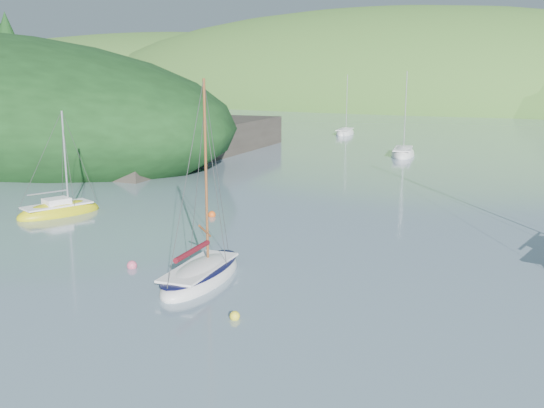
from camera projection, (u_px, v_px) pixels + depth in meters
The scene contains 6 objects.
ground at pixel (186, 301), 24.74m from camera, with size 700.00×700.00×0.00m, color slate.
daysailer_white at pixel (201, 275), 27.22m from camera, with size 3.51×6.55×9.56m.
sailboat_yellow at pixel (59, 212), 39.91m from camera, with size 3.55×5.97×7.42m.
distant_sloop_a at pixel (403, 154), 68.49m from camera, with size 4.41×7.57×10.21m.
distant_sloop_c at pixel (345, 133), 92.43m from camera, with size 3.98×7.21×9.75m.
mooring_buoys at pixel (187, 248), 31.91m from camera, with size 11.51×13.39×0.49m.
Camera 1 is at (15.35, -17.92, 9.11)m, focal length 40.00 mm.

